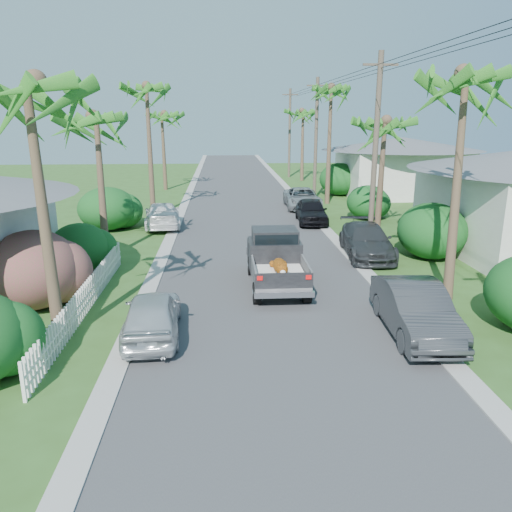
{
  "coord_description": "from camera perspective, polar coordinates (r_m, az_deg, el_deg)",
  "views": [
    {
      "loc": [
        -1.53,
        -10.17,
        6.13
      ],
      "look_at": [
        -0.37,
        6.81,
        1.4
      ],
      "focal_mm": 35.0,
      "sensor_mm": 36.0,
      "label": 1
    }
  ],
  "objects": [
    {
      "name": "palm_l_a",
      "position": [
        14.0,
        -24.59,
        17.49
      ],
      "size": [
        4.4,
        4.4,
        8.2
      ],
      "color": "brown",
      "rests_on": "ground"
    },
    {
      "name": "palm_r_c",
      "position": [
        37.04,
        8.61,
        18.44
      ],
      "size": [
        4.4,
        4.4,
        9.4
      ],
      "color": "brown",
      "rests_on": "ground"
    },
    {
      "name": "utility_pole_c",
      "position": [
        38.86,
        6.87,
        13.18
      ],
      "size": [
        1.6,
        0.26,
        9.0
      ],
      "color": "brown",
      "rests_on": "ground"
    },
    {
      "name": "curb_left",
      "position": [
        35.8,
        -8.31,
        5.57
      ],
      "size": [
        0.6,
        100.0,
        0.06
      ],
      "primitive_type": "cube",
      "color": "#A5A39E",
      "rests_on": "ground"
    },
    {
      "name": "parked_car_lf",
      "position": [
        29.36,
        -10.64,
        4.61
      ],
      "size": [
        2.49,
        5.01,
        1.4
      ],
      "primitive_type": "imported",
      "rotation": [
        0.0,
        0.0,
        3.25
      ],
      "color": "white",
      "rests_on": "ground"
    },
    {
      "name": "shrub_l_b",
      "position": [
        18.01,
        -24.11,
        -1.42
      ],
      "size": [
        3.0,
        3.3,
        2.6
      ],
      "primitive_type": "ellipsoid",
      "color": "#BE1B55",
      "rests_on": "ground"
    },
    {
      "name": "palm_l_b",
      "position": [
        22.79,
        -17.88,
        14.86
      ],
      "size": [
        4.4,
        4.4,
        7.4
      ],
      "color": "brown",
      "rests_on": "ground"
    },
    {
      "name": "pickup_truck",
      "position": [
        18.95,
        2.22,
        -0.15
      ],
      "size": [
        1.98,
        5.12,
        2.06
      ],
      "color": "black",
      "rests_on": "ground"
    },
    {
      "name": "palm_l_d",
      "position": [
        44.45,
        -10.71,
        15.69
      ],
      "size": [
        4.4,
        4.4,
        7.7
      ],
      "color": "brown",
      "rests_on": "ground"
    },
    {
      "name": "palm_l_c",
      "position": [
        32.53,
        -12.42,
        18.34
      ],
      "size": [
        4.4,
        4.4,
        9.2
      ],
      "color": "brown",
      "rests_on": "ground"
    },
    {
      "name": "palm_r_b",
      "position": [
        26.45,
        14.49,
        14.68
      ],
      "size": [
        4.4,
        4.4,
        7.2
      ],
      "color": "brown",
      "rests_on": "ground"
    },
    {
      "name": "shrub_r_b",
      "position": [
        23.64,
        19.47,
        2.73
      ],
      "size": [
        3.0,
        3.3,
        2.5
      ],
      "primitive_type": "ellipsoid",
      "color": "#14471D",
      "rests_on": "ground"
    },
    {
      "name": "picket_fence",
      "position": [
        17.24,
        -18.74,
        -4.38
      ],
      "size": [
        0.1,
        11.0,
        1.0
      ],
      "primitive_type": "cube",
      "color": "white",
      "rests_on": "ground"
    },
    {
      "name": "curb_right",
      "position": [
        36.17,
        5.47,
        5.76
      ],
      "size": [
        0.6,
        100.0,
        0.06
      ],
      "primitive_type": "cube",
      "color": "#A5A39E",
      "rests_on": "ground"
    },
    {
      "name": "shrub_l_c",
      "position": [
        21.63,
        -19.52,
        0.9
      ],
      "size": [
        2.4,
        2.64,
        2.0
      ],
      "primitive_type": "ellipsoid",
      "color": "#14471D",
      "rests_on": "ground"
    },
    {
      "name": "shrub_r_d",
      "position": [
        41.57,
        9.5,
        8.66
      ],
      "size": [
        3.2,
        3.52,
        2.6
      ],
      "primitive_type": "ellipsoid",
      "color": "#14471D",
      "rests_on": "ground"
    },
    {
      "name": "house_right_far",
      "position": [
        42.9,
        16.16,
        9.58
      ],
      "size": [
        9.0,
        8.0,
        4.6
      ],
      "color": "silver",
      "rests_on": "ground"
    },
    {
      "name": "road",
      "position": [
        35.73,
        -1.38,
        5.67
      ],
      "size": [
        8.0,
        100.0,
        0.02
      ],
      "primitive_type": "cube",
      "color": "#38383A",
      "rests_on": "ground"
    },
    {
      "name": "parked_car_rm",
      "position": [
        23.27,
        12.52,
        1.7
      ],
      "size": [
        2.36,
        5.04,
        1.42
      ],
      "primitive_type": "imported",
      "rotation": [
        0.0,
        0.0,
        -0.07
      ],
      "color": "#2E3033",
      "rests_on": "ground"
    },
    {
      "name": "parked_car_rf",
      "position": [
        30.15,
        6.35,
        5.11
      ],
      "size": [
        1.96,
        4.34,
        1.45
      ],
      "primitive_type": "imported",
      "rotation": [
        0.0,
        0.0,
        -0.06
      ],
      "color": "black",
      "rests_on": "ground"
    },
    {
      "name": "utility_pole_d",
      "position": [
        53.67,
        3.86,
        13.87
      ],
      "size": [
        1.6,
        0.26,
        9.0
      ],
      "color": "brown",
      "rests_on": "ground"
    },
    {
      "name": "parked_car_rd",
      "position": [
        35.07,
        5.32,
        6.56
      ],
      "size": [
        2.45,
        5.07,
        1.39
      ],
      "primitive_type": "imported",
      "rotation": [
        0.0,
        0.0,
        -0.03
      ],
      "color": "#A1A5A8",
      "rests_on": "ground"
    },
    {
      "name": "shrub_l_d",
      "position": [
        29.32,
        -16.65,
        5.21
      ],
      "size": [
        3.2,
        3.52,
        2.4
      ],
      "primitive_type": "ellipsoid",
      "color": "#14471D",
      "rests_on": "ground"
    },
    {
      "name": "utility_pole_b",
      "position": [
        24.29,
        13.46,
        11.51
      ],
      "size": [
        1.6,
        0.26,
        9.0
      ],
      "color": "brown",
      "rests_on": "ground"
    },
    {
      "name": "parked_car_rn",
      "position": [
        15.27,
        17.72,
        -5.89
      ],
      "size": [
        1.81,
        4.62,
        1.5
      ],
      "primitive_type": "imported",
      "rotation": [
        0.0,
        0.0,
        -0.05
      ],
      "color": "#303236",
      "rests_on": "ground"
    },
    {
      "name": "palm_r_d",
      "position": [
        50.81,
        5.42,
        16.16
      ],
      "size": [
        4.4,
        4.4,
        8.0
      ],
      "color": "brown",
      "rests_on": "ground"
    },
    {
      "name": "shrub_r_c",
      "position": [
        31.9,
        12.68,
        6.0
      ],
      "size": [
        2.6,
        2.86,
        2.1
      ],
      "primitive_type": "ellipsoid",
      "color": "#14471D",
      "rests_on": "ground"
    },
    {
      "name": "parked_car_ln",
      "position": [
        14.71,
        -11.78,
        -6.61
      ],
      "size": [
        1.8,
        4.01,
        1.34
      ],
      "primitive_type": "imported",
      "rotation": [
        0.0,
        0.0,
        3.2
      ],
      "color": "silver",
      "rests_on": "ground"
    },
    {
      "name": "ground",
      "position": [
        11.97,
        4.14,
        -15.31
      ],
      "size": [
        120.0,
        120.0,
        0.0
      ],
      "primitive_type": "plane",
      "color": "#33551F",
      "rests_on": "ground"
    },
    {
      "name": "palm_r_a",
      "position": [
        18.01,
        23.14,
        18.48
      ],
      "size": [
        4.4,
        4.4,
        8.7
      ],
      "color": "brown",
      "rests_on": "ground"
    }
  ]
}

